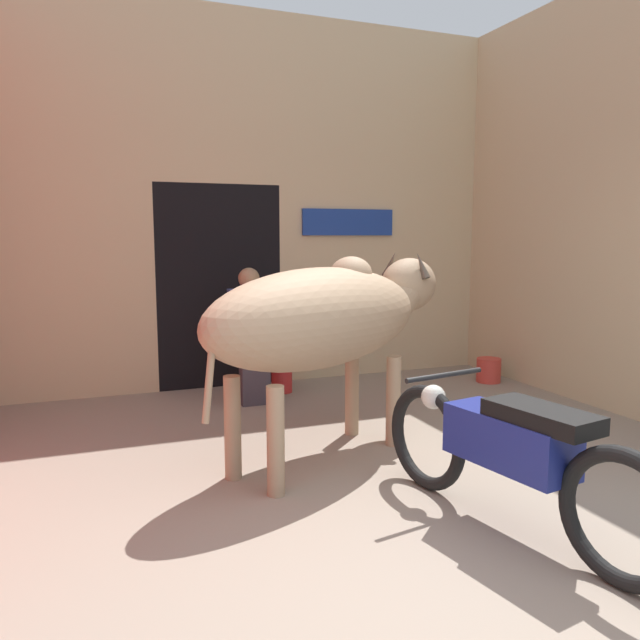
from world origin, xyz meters
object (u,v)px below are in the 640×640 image
object	(u,v)px
plastic_stool	(282,368)
bucket	(489,370)
shopkeeper_seated	(251,332)
motorcycle_near	(509,451)
cow	(330,316)

from	to	relation	value
plastic_stool	bucket	size ratio (longest dim) A/B	1.79
plastic_stool	bucket	world-z (taller)	plastic_stool
shopkeeper_seated	bucket	distance (m)	2.67
plastic_stool	motorcycle_near	bearing A→B (deg)	-86.10
shopkeeper_seated	bucket	xyz separation A→B (m)	(2.61, -0.16, -0.55)
bucket	shopkeeper_seated	bearing A→B (deg)	176.52
cow	shopkeeper_seated	bearing A→B (deg)	94.67
cow	motorcycle_near	xyz separation A→B (m)	(0.46, -1.40, -0.58)
shopkeeper_seated	plastic_stool	distance (m)	0.62
cow	plastic_stool	size ratio (longest dim) A/B	5.10
shopkeeper_seated	motorcycle_near	bearing A→B (deg)	-78.91
cow	plastic_stool	world-z (taller)	cow
motorcycle_near	shopkeeper_seated	size ratio (longest dim) A/B	1.53
plastic_stool	shopkeeper_seated	bearing A→B (deg)	-148.23
motorcycle_near	shopkeeper_seated	xyz separation A→B (m)	(-0.60, 3.07, 0.24)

